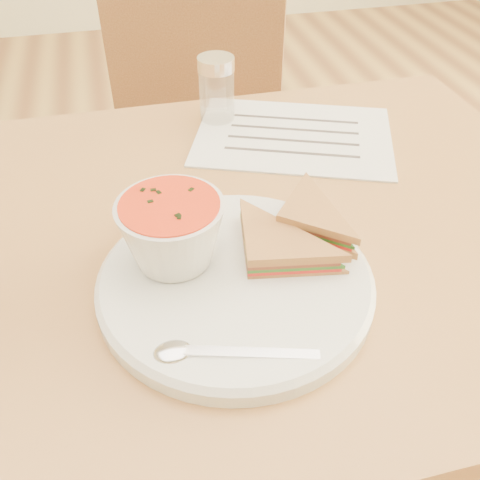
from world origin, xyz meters
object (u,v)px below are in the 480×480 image
object	(u,v)px
plate	(235,283)
dining_table	(217,399)
soup_bowl	(172,235)
chair_far	(181,161)
condiment_shaker	(217,90)

from	to	relation	value
plate	dining_table	bearing A→B (deg)	93.95
dining_table	soup_bowl	world-z (taller)	soup_bowl
chair_far	soup_bowl	distance (m)	0.72
dining_table	condiment_shaker	distance (m)	0.51
chair_far	soup_bowl	bearing A→B (deg)	104.19
chair_far	plate	bearing A→B (deg)	109.53
soup_bowl	condiment_shaker	bearing A→B (deg)	70.80
plate	soup_bowl	bearing A→B (deg)	146.46
dining_table	plate	distance (m)	0.40
dining_table	soup_bowl	distance (m)	0.44
chair_far	soup_bowl	world-z (taller)	chair_far
condiment_shaker	soup_bowl	bearing A→B (deg)	-109.20
plate	chair_far	bearing A→B (deg)	87.68
dining_table	condiment_shaker	bearing A→B (deg)	76.01
condiment_shaker	chair_far	bearing A→B (deg)	96.16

